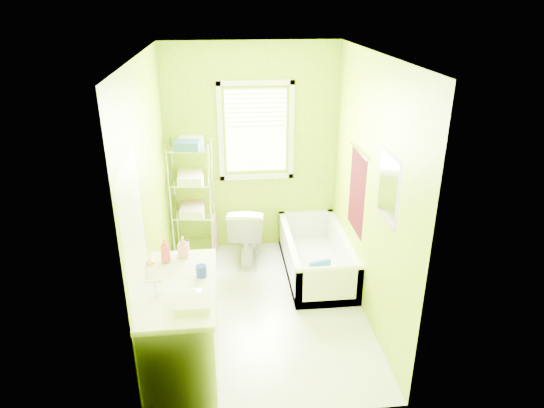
{
  "coord_description": "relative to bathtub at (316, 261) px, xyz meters",
  "views": [
    {
      "loc": [
        -0.36,
        -4.28,
        3.07
      ],
      "look_at": [
        0.12,
        0.25,
        1.1
      ],
      "focal_mm": 32.0,
      "sensor_mm": 36.0,
      "label": 1
    }
  ],
  "objects": [
    {
      "name": "ground",
      "position": [
        -0.69,
        -0.65,
        -0.16
      ],
      "size": [
        2.9,
        2.9,
        0.0
      ],
      "primitive_type": "plane",
      "color": "silver",
      "rests_on": "ground"
    },
    {
      "name": "room_envelope",
      "position": [
        -0.69,
        -0.65,
        1.39
      ],
      "size": [
        2.14,
        2.94,
        2.62
      ],
      "color": "#88AF08",
      "rests_on": "ground"
    },
    {
      "name": "bathtub",
      "position": [
        0.0,
        0.0,
        0.0
      ],
      "size": [
        0.71,
        1.53,
        0.49
      ],
      "color": "white",
      "rests_on": "ground"
    },
    {
      "name": "right_wall_decor",
      "position": [
        0.34,
        -0.67,
        1.16
      ],
      "size": [
        0.04,
        1.48,
        1.17
      ],
      "color": "#3B060A",
      "rests_on": "ground"
    },
    {
      "name": "toilet",
      "position": [
        -0.8,
        0.41,
        0.22
      ],
      "size": [
        0.52,
        0.8,
        0.76
      ],
      "primitive_type": "imported",
      "rotation": [
        0.0,
        0.0,
        3.01
      ],
      "color": "white",
      "rests_on": "ground"
    },
    {
      "name": "door",
      "position": [
        -1.73,
        -1.64,
        0.84
      ],
      "size": [
        0.09,
        0.8,
        2.0
      ],
      "color": "white",
      "rests_on": "ground"
    },
    {
      "name": "vanity",
      "position": [
        -1.46,
        -1.48,
        0.31
      ],
      "size": [
        0.6,
        1.17,
        1.11
      ],
      "color": "white",
      "rests_on": "ground"
    },
    {
      "name": "window",
      "position": [
        -0.64,
        0.78,
        1.46
      ],
      "size": [
        0.92,
        0.05,
        1.22
      ],
      "color": "white",
      "rests_on": "ground"
    },
    {
      "name": "wire_shelf_unit",
      "position": [
        -1.44,
        0.6,
        0.77
      ],
      "size": [
        0.54,
        0.44,
        1.53
      ],
      "color": "silver",
      "rests_on": "ground"
    }
  ]
}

